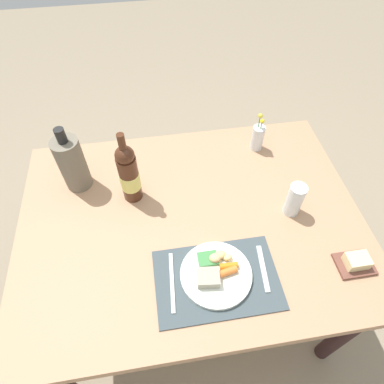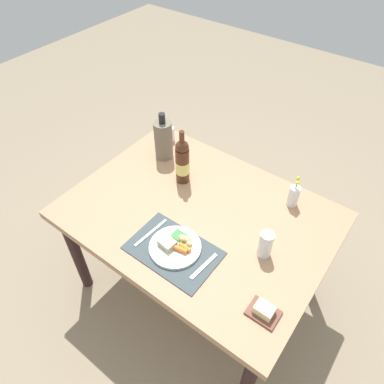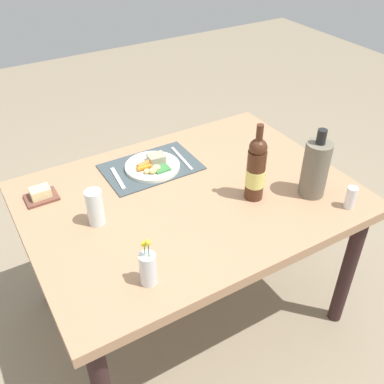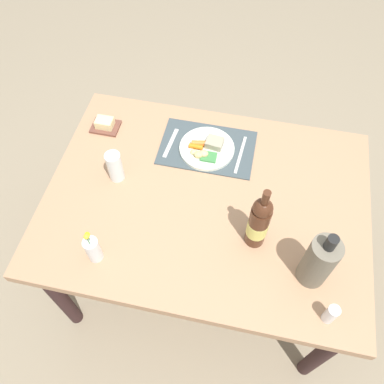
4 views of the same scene
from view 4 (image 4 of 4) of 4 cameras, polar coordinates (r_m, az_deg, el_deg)
The scene contains 12 objects.
ground_plane at distance 2.32m, azimuth 1.51°, elevation -10.62°, with size 8.00×8.00×0.00m, color gray.
dining_table at distance 1.74m, azimuth 1.99°, elevation -2.32°, with size 1.35×1.00×0.73m.
placemat at distance 1.83m, azimuth 2.20°, elevation 6.38°, with size 0.43×0.28×0.01m, color #3E4A4E.
dinner_plate at distance 1.81m, azimuth 2.14°, elevation 6.30°, with size 0.25×0.25×0.05m.
fork at distance 1.81m, azimuth 6.96°, elevation 5.35°, with size 0.01×0.22×0.01m, color silver.
knife at distance 1.84m, azimuth -3.07°, elevation 7.03°, with size 0.02×0.18×0.01m, color silver.
water_tumbler at distance 1.71m, azimuth -10.95°, elevation 3.42°, with size 0.07×0.07×0.15m.
cooler_bottle at distance 1.47m, azimuth 17.74°, elevation -9.47°, with size 0.11×0.11×0.30m.
salt_shaker at distance 1.50m, azimuth 19.28°, elevation -16.21°, with size 0.04×0.04×0.10m, color white.
flower_vase at distance 1.53m, azimuth -14.02°, elevation -7.93°, with size 0.06×0.06×0.19m.
wine_bottle at distance 1.48m, azimuth 9.55°, elevation -4.35°, with size 0.08×0.08×0.34m.
butter_dish at distance 1.94m, azimuth -12.37°, elevation 9.43°, with size 0.13×0.10×0.05m.
Camera 4 is at (-0.13, 0.89, 2.14)m, focal length 37.18 mm.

